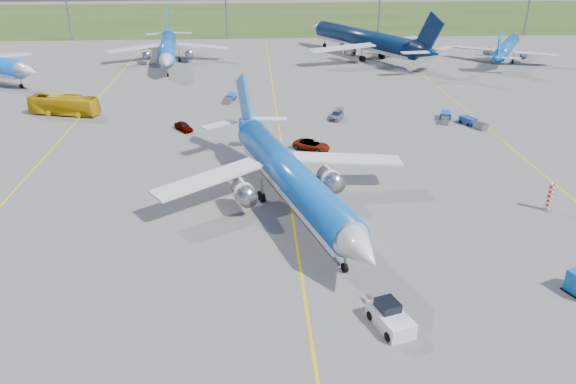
{
  "coord_description": "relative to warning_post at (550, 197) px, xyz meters",
  "views": [
    {
      "loc": [
        -3.57,
        -41.24,
        25.85
      ],
      "look_at": [
        -0.62,
        5.44,
        4.0
      ],
      "focal_mm": 35.0,
      "sensor_mm": 36.0,
      "label": 1
    }
  ],
  "objects": [
    {
      "name": "ground",
      "position": [
        -26.0,
        -8.0,
        -1.5
      ],
      "size": [
        400.0,
        400.0,
        0.0
      ],
      "primitive_type": "plane",
      "color": "#5C5C59",
      "rests_on": "ground"
    },
    {
      "name": "grass_strip",
      "position": [
        -26.0,
        142.0,
        -1.5
      ],
      "size": [
        400.0,
        80.0,
        0.01
      ],
      "primitive_type": "cube",
      "color": "#2D4719",
      "rests_on": "ground"
    },
    {
      "name": "taxiway_lines",
      "position": [
        -25.83,
        19.7,
        -1.49
      ],
      "size": [
        60.25,
        160.0,
        0.02
      ],
      "color": "gold",
      "rests_on": "ground"
    },
    {
      "name": "warning_post",
      "position": [
        0.0,
        0.0,
        0.0
      ],
      "size": [
        0.5,
        0.5,
        3.0
      ],
      "primitive_type": "cylinder",
      "color": "red",
      "rests_on": "ground"
    },
    {
      "name": "bg_jet_nnw",
      "position": [
        -47.37,
        72.25,
        -1.5
      ],
      "size": [
        31.1,
        38.66,
        9.4
      ],
      "primitive_type": null,
      "rotation": [
        0.0,
        0.0,
        0.11
      ],
      "color": "blue",
      "rests_on": "ground"
    },
    {
      "name": "bg_jet_n",
      "position": [
        -4.72,
        75.96,
        -1.5
      ],
      "size": [
        51.05,
        55.18,
        11.62
      ],
      "primitive_type": null,
      "rotation": [
        0.0,
        0.0,
        3.65
      ],
      "color": "#071B3C",
      "rests_on": "ground"
    },
    {
      "name": "bg_jet_ne",
      "position": [
        25.61,
        70.92,
        -1.5
      ],
      "size": [
        35.45,
        37.94,
        7.95
      ],
      "primitive_type": null,
      "rotation": [
        0.0,
        0.0,
        2.6
      ],
      "color": "blue",
      "rests_on": "ground"
    },
    {
      "name": "main_airliner",
      "position": [
        -26.0,
        2.19,
        -1.5
      ],
      "size": [
        38.85,
        44.98,
        10.02
      ],
      "primitive_type": null,
      "rotation": [
        0.0,
        0.0,
        0.29
      ],
      "color": "blue",
      "rests_on": "ground"
    },
    {
      "name": "pushback_tug",
      "position": [
        -20.22,
        -17.2,
        -0.77
      ],
      "size": [
        3.07,
        5.42,
        1.81
      ],
      "rotation": [
        0.0,
        0.0,
        0.31
      ],
      "color": "silver",
      "rests_on": "ground"
    },
    {
      "name": "apron_bus",
      "position": [
        -58.69,
        36.41,
        0.02
      ],
      "size": [
        11.21,
        5.27,
        3.04
      ],
      "primitive_type": "imported",
      "rotation": [
        0.0,
        0.0,
        1.31
      ],
      "color": "gold",
      "rests_on": "ground"
    },
    {
      "name": "service_car_a",
      "position": [
        -39.58,
        27.59,
        -0.89
      ],
      "size": [
        3.21,
        3.79,
        1.23
      ],
      "primitive_type": "imported",
      "rotation": [
        0.0,
        0.0,
        0.59
      ],
      "color": "#999999",
      "rests_on": "ground"
    },
    {
      "name": "service_car_b",
      "position": [
        -22.21,
        18.66,
        -0.83
      ],
      "size": [
        5.27,
        4.46,
        1.34
      ],
      "primitive_type": "imported",
      "rotation": [
        0.0,
        0.0,
        1.01
      ],
      "color": "#999999",
      "rests_on": "ground"
    },
    {
      "name": "service_car_c",
      "position": [
        -17.11,
        31.72,
        -0.89
      ],
      "size": [
        2.99,
        4.5,
        1.21
      ],
      "primitive_type": "imported",
      "rotation": [
        0.0,
        0.0,
        -0.34
      ],
      "color": "#999999",
      "rests_on": "ground"
    },
    {
      "name": "baggage_tug_w",
      "position": [
        -0.96,
        29.83,
        -1.0
      ],
      "size": [
        2.85,
        4.9,
        1.07
      ],
      "rotation": [
        0.0,
        0.0,
        -0.36
      ],
      "color": "#1C42A9",
      "rests_on": "ground"
    },
    {
      "name": "baggage_tug_c",
      "position": [
        -33.47,
        42.54,
        -1.03
      ],
      "size": [
        2.03,
        4.58,
        1.0
      ],
      "rotation": [
        0.0,
        0.0,
        -0.2
      ],
      "color": "#1C48A8",
      "rests_on": "ground"
    },
    {
      "name": "baggage_tug_e",
      "position": [
        2.15,
        27.04,
        -1.01
      ],
      "size": [
        3.08,
        4.81,
        1.06
      ],
      "rotation": [
        0.0,
        0.0,
        0.43
      ],
      "color": "navy",
      "rests_on": "ground"
    }
  ]
}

